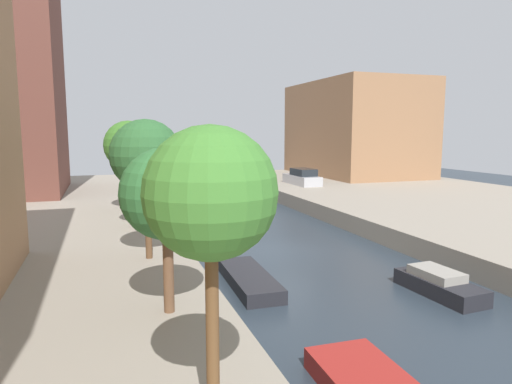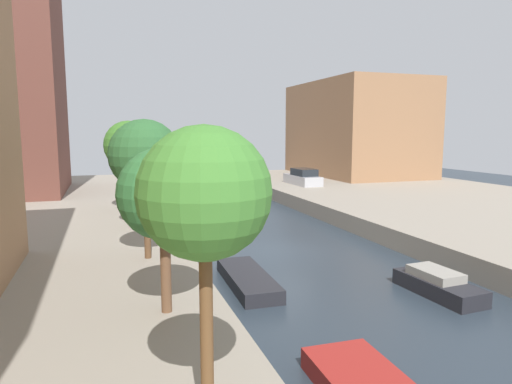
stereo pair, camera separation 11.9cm
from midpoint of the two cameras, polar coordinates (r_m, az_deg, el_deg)
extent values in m
plane|color=#28333D|center=(21.79, 3.65, -7.44)|extent=(84.00, 84.00, 0.00)
cube|color=#9E704C|center=(50.64, 12.31, 7.81)|extent=(10.00, 15.74, 9.91)
cylinder|color=brown|center=(7.31, -6.01, -17.82)|extent=(0.21, 0.21, 3.07)
sphere|color=#428230|center=(6.66, -6.28, -0.13)|extent=(2.02, 2.02, 2.02)
cylinder|color=brown|center=(12.02, -11.31, -9.55)|extent=(0.27, 0.27, 2.30)
sphere|color=#2F6C35|center=(11.59, -11.57, -0.20)|extent=(2.35, 2.35, 2.35)
cylinder|color=brown|center=(17.08, -13.69, -3.40)|extent=(0.24, 0.24, 2.92)
sphere|color=#2D6130|center=(16.79, -13.95, 4.56)|extent=(2.60, 2.60, 2.60)
cylinder|color=brown|center=(22.67, -14.99, -0.92)|extent=(0.32, 0.32, 2.79)
sphere|color=#3D7E29|center=(22.46, -15.19, 4.57)|extent=(2.23, 2.23, 2.23)
cylinder|color=brown|center=(27.82, -15.73, 0.67)|extent=(0.32, 0.32, 2.85)
sphere|color=#397025|center=(27.64, -15.91, 5.70)|extent=(2.90, 2.90, 2.90)
cube|color=#B7B7BC|center=(40.32, 5.73, 1.55)|extent=(1.86, 4.65, 0.82)
cube|color=#1E2328|center=(39.94, 5.95, 2.52)|extent=(1.61, 2.57, 0.62)
cube|color=#232328|center=(16.97, -1.09, -11.00)|extent=(1.55, 4.44, 0.49)
cube|color=beige|center=(24.11, -6.14, -5.44)|extent=(1.82, 4.44, 0.45)
cube|color=#B2ADA3|center=(23.94, -6.11, -4.51)|extent=(1.49, 2.46, 0.39)
cube|color=#195638|center=(32.50, -9.27, -1.96)|extent=(1.72, 3.86, 0.59)
cube|color=#B2ADA3|center=(32.34, -9.26, -1.14)|extent=(1.42, 2.14, 0.38)
cube|color=#195638|center=(40.57, -12.13, -0.10)|extent=(1.57, 4.16, 0.63)
cube|color=#232328|center=(17.31, 22.03, -11.07)|extent=(1.48, 3.38, 0.56)
cube|color=gray|center=(17.32, 21.70, -9.55)|extent=(1.20, 1.88, 0.30)
camera|label=1|loc=(0.06, -90.12, -0.02)|focal=31.60mm
camera|label=2|loc=(0.06, 89.88, 0.02)|focal=31.60mm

